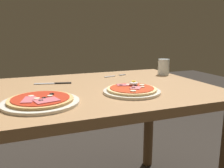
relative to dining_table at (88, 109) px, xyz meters
The scene contains 6 objects.
dining_table is the anchor object (origin of this frame).
pizza_foreground 0.26m from the dining_table, 45.39° to the right, with size 0.26×0.26×0.05m.
pizza_across_left 0.33m from the dining_table, 141.54° to the right, with size 0.30×0.30×0.03m.
water_glass_near 0.61m from the dining_table, 18.73° to the left, with size 0.07×0.07×0.10m.
fork 0.36m from the dining_table, 46.35° to the left, with size 0.16×0.05×0.00m.
knife 0.24m from the dining_table, 129.30° to the left, with size 0.19×0.07×0.01m.
Camera 1 is at (-0.32, -1.15, 1.01)m, focal length 39.54 mm.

